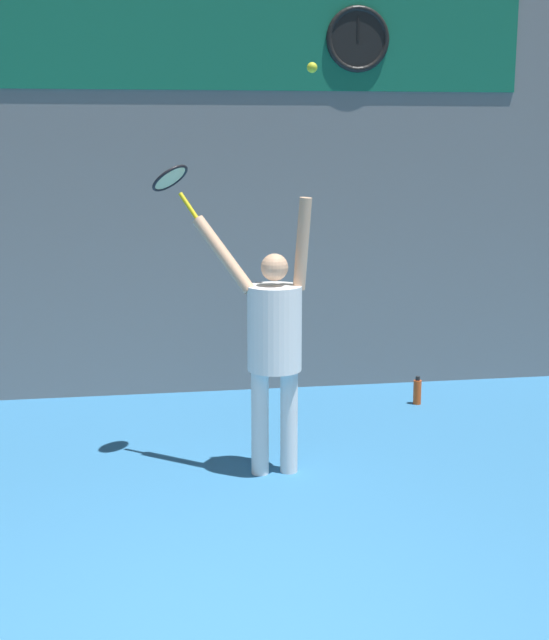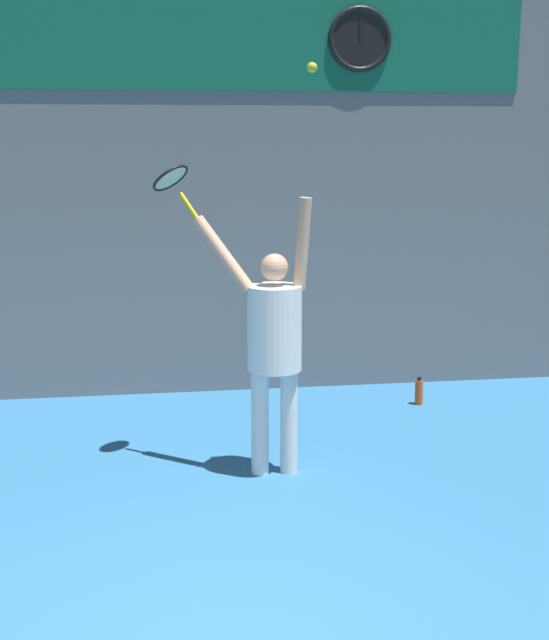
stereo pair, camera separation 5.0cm
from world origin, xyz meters
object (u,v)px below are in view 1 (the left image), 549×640
tennis_ball (312,68)px  water_bottle (417,391)px  tennis_racket (172,181)px  tennis_player (274,337)px  scoreboard_clock (358,39)px

tennis_ball → water_bottle: (1.35, 1.58, -2.82)m
tennis_ball → tennis_racket: bearing=152.4°
tennis_player → tennis_ball: 1.91m
scoreboard_clock → tennis_ball: size_ratio=8.49×
scoreboard_clock → water_bottle: scoreboard_clock is taller
scoreboard_clock → tennis_racket: 2.84m
tennis_player → water_bottle: 2.39m
tennis_racket → tennis_player: bearing=-31.3°
tennis_ball → water_bottle: tennis_ball is taller
tennis_racket → tennis_ball: (0.95, -0.50, 0.78)m
tennis_player → tennis_ball: tennis_ball is taller
tennis_player → tennis_ball: (0.25, -0.07, 1.89)m
scoreboard_clock → water_bottle: (0.46, -0.71, -3.25)m
water_bottle → scoreboard_clock: bearing=123.1°
tennis_racket → water_bottle: bearing=25.2°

